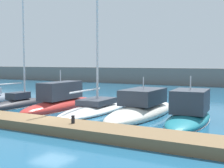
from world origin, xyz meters
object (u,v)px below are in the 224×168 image
object	(u,v)px
motorboat_red_third	(61,101)
dock_bollard	(73,119)
motorboat_teal_sixth	(189,112)
mooring_buoy_yellow	(73,89)
sailboat_charcoal_second	(17,102)
mooring_buoy_white	(156,96)
mooring_buoy_orange	(177,92)
sailboat_white_fourth	(95,108)
motorboat_ivory_fifth	(142,109)

from	to	relation	value
motorboat_red_third	dock_bollard	xyz separation A→B (m)	(6.15, -6.58, 0.11)
motorboat_teal_sixth	mooring_buoy_yellow	distance (m)	27.18
sailboat_charcoal_second	motorboat_teal_sixth	bearing A→B (deg)	-89.25
sailboat_charcoal_second	mooring_buoy_yellow	xyz separation A→B (m)	(-6.88, 17.19, -0.39)
mooring_buoy_yellow	mooring_buoy_white	bearing A→B (deg)	-12.79
motorboat_red_third	dock_bollard	bearing A→B (deg)	-140.16
motorboat_teal_sixth	mooring_buoy_orange	xyz separation A→B (m)	(-6.68, 18.91, -0.60)
motorboat_teal_sixth	dock_bollard	world-z (taller)	motorboat_teal_sixth
motorboat_teal_sixth	dock_bollard	xyz separation A→B (m)	(-4.69, -6.36, 0.15)
sailboat_white_fourth	motorboat_teal_sixth	size ratio (longest dim) A/B	1.76
motorboat_red_third	sailboat_white_fourth	xyz separation A→B (m)	(3.31, 0.12, -0.35)
motorboat_red_third	sailboat_white_fourth	world-z (taller)	sailboat_white_fourth
sailboat_charcoal_second	sailboat_white_fourth	size ratio (longest dim) A/B	0.85
sailboat_white_fourth	mooring_buoy_yellow	size ratio (longest dim) A/B	21.40
sailboat_white_fourth	dock_bollard	xyz separation A→B (m)	(2.84, -6.70, 0.46)
mooring_buoy_orange	mooring_buoy_yellow	xyz separation A→B (m)	(-14.99, -2.51, 0.00)
sailboat_charcoal_second	motorboat_ivory_fifth	size ratio (longest dim) A/B	1.24
dock_bollard	sailboat_white_fourth	bearing A→B (deg)	112.95
sailboat_charcoal_second	motorboat_red_third	distance (m)	4.09
sailboat_white_fourth	mooring_buoy_white	distance (m)	12.81
sailboat_white_fourth	mooring_buoy_white	size ratio (longest dim) A/B	27.07
mooring_buoy_yellow	dock_bollard	bearing A→B (deg)	-53.27
motorboat_ivory_fifth	mooring_buoy_white	bearing A→B (deg)	15.93
mooring_buoy_yellow	mooring_buoy_white	world-z (taller)	mooring_buoy_yellow
motorboat_red_third	mooring_buoy_orange	size ratio (longest dim) A/B	15.11
sailboat_charcoal_second	motorboat_red_third	size ratio (longest dim) A/B	1.31
mooring_buoy_orange	mooring_buoy_white	world-z (taller)	mooring_buoy_orange
sailboat_charcoal_second	motorboat_teal_sixth	world-z (taller)	sailboat_charcoal_second
dock_bollard	mooring_buoy_yellow	bearing A→B (deg)	126.73
mooring_buoy_orange	sailboat_white_fourth	bearing A→B (deg)	-92.61
motorboat_ivory_fifth	dock_bollard	bearing A→B (deg)	170.55
sailboat_charcoal_second	mooring_buoy_orange	xyz separation A→B (m)	(8.11, 19.70, -0.39)
sailboat_charcoal_second	mooring_buoy_orange	world-z (taller)	sailboat_charcoal_second
sailboat_charcoal_second	dock_bollard	xyz separation A→B (m)	(10.10, -5.56, 0.36)
dock_bollard	motorboat_teal_sixth	bearing A→B (deg)	53.60
motorboat_red_third	mooring_buoy_white	size ratio (longest dim) A/B	17.53
sailboat_white_fourth	dock_bollard	distance (m)	7.29
mooring_buoy_white	motorboat_red_third	bearing A→B (deg)	-104.93
sailboat_white_fourth	motorboat_red_third	bearing A→B (deg)	89.05
motorboat_red_third	dock_bollard	size ratio (longest dim) A/B	21.82
motorboat_teal_sixth	mooring_buoy_orange	world-z (taller)	motorboat_teal_sixth
motorboat_red_third	sailboat_white_fourth	distance (m)	3.33
sailboat_white_fourth	mooring_buoy_white	xyz separation A→B (m)	(0.13, 12.81, -0.29)
motorboat_teal_sixth	mooring_buoy_orange	size ratio (longest dim) A/B	13.23
mooring_buoy_white	dock_bollard	bearing A→B (deg)	-82.11
motorboat_red_third	mooring_buoy_yellow	world-z (taller)	motorboat_red_third
sailboat_white_fourth	mooring_buoy_orange	bearing A→B (deg)	-5.66
sailboat_charcoal_second	motorboat_teal_sixth	distance (m)	14.81
sailboat_white_fourth	mooring_buoy_orange	xyz separation A→B (m)	(0.85, 18.56, -0.29)
mooring_buoy_yellow	dock_bollard	size ratio (longest dim) A/B	1.57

